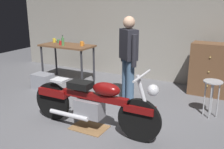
% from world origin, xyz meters
% --- Properties ---
extents(ground_plane, '(12.00, 12.00, 0.00)m').
position_xyz_m(ground_plane, '(0.00, 0.00, 0.00)').
color(ground_plane, slate).
extents(back_wall, '(8.00, 0.12, 3.10)m').
position_xyz_m(back_wall, '(0.00, 2.80, 1.55)').
color(back_wall, gray).
rests_on(back_wall, ground_plane).
extents(workbench, '(1.30, 0.64, 0.90)m').
position_xyz_m(workbench, '(-1.70, 1.68, 0.79)').
color(workbench, brown).
rests_on(workbench, ground_plane).
extents(motorcycle, '(2.19, 0.60, 1.00)m').
position_xyz_m(motorcycle, '(0.18, -0.17, 0.45)').
color(motorcycle, black).
rests_on(motorcycle, ground_plane).
extents(person_standing, '(0.45, 0.41, 1.67)m').
position_xyz_m(person_standing, '(0.21, 1.05, 0.93)').
color(person_standing, '#486787').
rests_on(person_standing, ground_plane).
extents(shop_stool, '(0.32, 0.32, 0.64)m').
position_xyz_m(shop_stool, '(1.72, 1.18, 0.50)').
color(shop_stool, '#B2B2B7').
rests_on(shop_stool, ground_plane).
extents(wooden_dresser, '(0.80, 0.47, 1.10)m').
position_xyz_m(wooden_dresser, '(1.52, 2.30, 0.55)').
color(wooden_dresser, brown).
rests_on(wooden_dresser, ground_plane).
extents(drip_tray, '(0.56, 0.40, 0.01)m').
position_xyz_m(drip_tray, '(0.10, -0.16, 0.01)').
color(drip_tray, olive).
rests_on(drip_tray, ground_plane).
extents(storage_bin, '(0.44, 0.32, 0.34)m').
position_xyz_m(storage_bin, '(-1.85, 0.93, 0.17)').
color(storage_bin, gray).
rests_on(storage_bin, ground_plane).
extents(mug_green_speckled, '(0.11, 0.08, 0.09)m').
position_xyz_m(mug_green_speckled, '(-2.05, 1.80, 0.94)').
color(mug_green_speckled, '#3D7F4C').
rests_on(mug_green_speckled, workbench).
extents(mug_yellow_tall, '(0.11, 0.07, 0.10)m').
position_xyz_m(mug_yellow_tall, '(-2.21, 1.82, 0.95)').
color(mug_yellow_tall, yellow).
rests_on(mug_yellow_tall, workbench).
extents(mug_orange_travel, '(0.12, 0.09, 0.11)m').
position_xyz_m(mug_orange_travel, '(-1.29, 1.72, 0.95)').
color(mug_orange_travel, orange).
rests_on(mug_orange_travel, workbench).
extents(mug_red_diner, '(0.11, 0.08, 0.10)m').
position_xyz_m(mug_red_diner, '(-1.83, 1.60, 0.95)').
color(mug_red_diner, red).
rests_on(mug_red_diner, workbench).
extents(bottle, '(0.06, 0.06, 0.24)m').
position_xyz_m(bottle, '(-1.72, 1.55, 1.00)').
color(bottle, '#4C8C4C').
rests_on(bottle, workbench).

